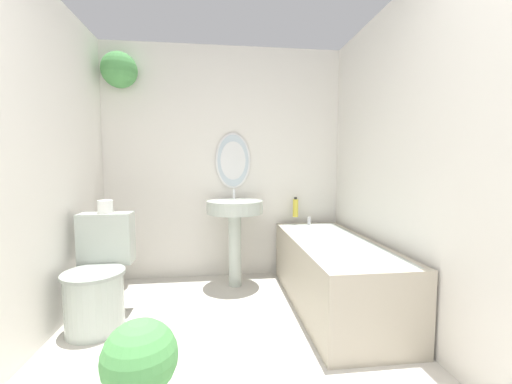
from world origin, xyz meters
The scene contains 9 objects.
wall_back centered at (-0.09, 2.82, 1.29)m, with size 2.56×0.33×2.40m.
wall_left centered at (-1.25, 1.40, 1.20)m, with size 0.06×2.92×2.40m.
wall_right centered at (1.25, 1.40, 1.20)m, with size 0.06×2.92×2.40m.
toilet centered at (-0.95, 1.84, 0.33)m, with size 0.42×0.58×0.81m.
pedestal_sink centered at (0.08, 2.49, 0.68)m, with size 0.54×0.54×0.94m.
bathtub centered at (0.87, 1.94, 0.29)m, with size 0.66×1.62×0.64m.
shampoo_bottle centered at (0.73, 2.69, 0.73)m, with size 0.06×0.06×0.21m.
potted_plant centered at (-0.43, 0.90, 0.26)m, with size 0.34×0.34×0.47m.
toilet_paper_roll centered at (-0.95, 2.04, 0.86)m, with size 0.11×0.11×0.10m.
Camera 1 is at (-0.07, -0.51, 1.17)m, focal length 22.00 mm.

